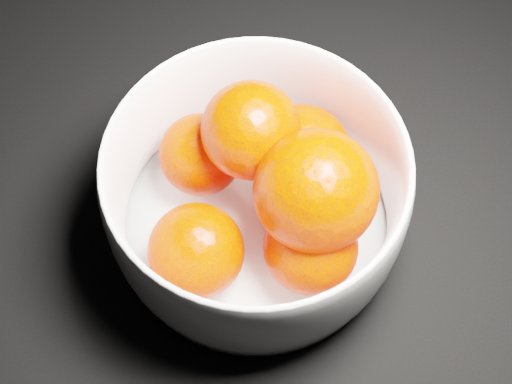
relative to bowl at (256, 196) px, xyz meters
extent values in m
cube|color=black|center=(0.01, 0.25, -0.06)|extent=(3.00, 3.00, 0.00)
cylinder|color=white|center=(0.00, 0.00, -0.05)|extent=(0.22, 0.22, 0.01)
sphere|color=red|center=(0.04, 0.03, -0.01)|extent=(0.08, 0.08, 0.08)
sphere|color=red|center=(-0.04, 0.05, -0.01)|extent=(0.07, 0.07, 0.07)
sphere|color=red|center=(-0.05, -0.03, -0.01)|extent=(0.07, 0.07, 0.07)
sphere|color=red|center=(0.03, -0.05, -0.01)|extent=(0.07, 0.07, 0.07)
sphere|color=red|center=(0.00, 0.04, 0.03)|extent=(0.08, 0.08, 0.08)
sphere|color=red|center=(0.04, -0.02, 0.03)|extent=(0.09, 0.09, 0.09)
camera|label=1|loc=(-0.05, -0.25, 0.48)|focal=50.00mm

